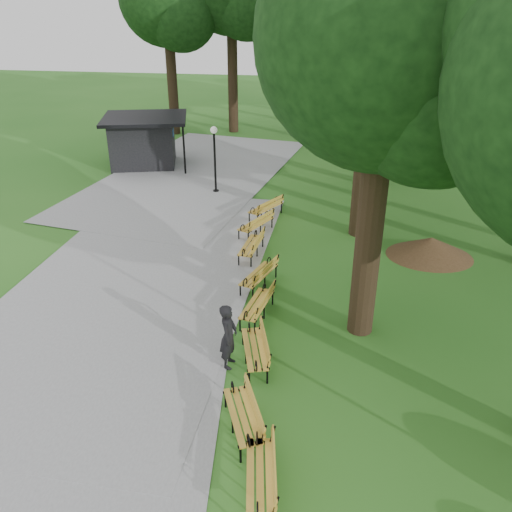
# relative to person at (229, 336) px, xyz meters

# --- Properties ---
(ground) EXTENTS (100.00, 100.00, 0.00)m
(ground) POSITION_rel_person_xyz_m (0.00, 1.02, -0.88)
(ground) COLOR #28661D
(ground) RESTS_ON ground
(path) EXTENTS (12.00, 38.00, 0.06)m
(path) POSITION_rel_person_xyz_m (-4.00, 4.02, -0.85)
(path) COLOR gray
(path) RESTS_ON ground
(person) EXTENTS (0.46, 0.67, 1.76)m
(person) POSITION_rel_person_xyz_m (0.00, 0.00, 0.00)
(person) COLOR black
(person) RESTS_ON ground
(kiosk) EXTENTS (5.06, 4.65, 2.68)m
(kiosk) POSITION_rel_person_xyz_m (-7.84, 16.33, 0.46)
(kiosk) COLOR black
(kiosk) RESTS_ON ground
(lamp_post) EXTENTS (0.32, 0.32, 3.10)m
(lamp_post) POSITION_rel_person_xyz_m (-3.09, 12.67, 1.36)
(lamp_post) COLOR black
(lamp_post) RESTS_ON ground
(dirt_mound) EXTENTS (2.56, 2.56, 0.74)m
(dirt_mound) POSITION_rel_person_xyz_m (5.94, 7.14, -0.51)
(dirt_mound) COLOR #47301C
(dirt_mound) RESTS_ON ground
(bench_0) EXTENTS (0.92, 1.97, 0.88)m
(bench_0) POSITION_rel_person_xyz_m (1.31, -3.71, -0.44)
(bench_0) COLOR gold
(bench_0) RESTS_ON ground
(bench_1) EXTENTS (1.30, 2.00, 0.88)m
(bench_1) POSITION_rel_person_xyz_m (0.72, -2.21, -0.44)
(bench_1) COLOR gold
(bench_1) RESTS_ON ground
(bench_2) EXTENTS (1.10, 2.00, 0.88)m
(bench_2) POSITION_rel_person_xyz_m (0.63, 0.17, -0.44)
(bench_2) COLOR gold
(bench_2) RESTS_ON ground
(bench_3) EXTENTS (0.98, 1.99, 0.88)m
(bench_3) POSITION_rel_person_xyz_m (0.38, 2.28, -0.44)
(bench_3) COLOR gold
(bench_3) RESTS_ON ground
(bench_4) EXTENTS (1.23, 2.00, 0.88)m
(bench_4) POSITION_rel_person_xyz_m (0.18, 4.07, -0.44)
(bench_4) COLOR gold
(bench_4) RESTS_ON ground
(bench_5) EXTENTS (0.85, 1.96, 0.88)m
(bench_5) POSITION_rel_person_xyz_m (-0.39, 6.17, -0.44)
(bench_5) COLOR gold
(bench_5) RESTS_ON ground
(bench_6) EXTENTS (1.41, 1.99, 0.88)m
(bench_6) POSITION_rel_person_xyz_m (-0.52, 8.14, -0.44)
(bench_6) COLOR gold
(bench_6) RESTS_ON ground
(bench_7) EXTENTS (1.50, 1.97, 0.88)m
(bench_7) POSITION_rel_person_xyz_m (-0.36, 9.90, -0.44)
(bench_7) COLOR gold
(bench_7) RESTS_ON ground
(lawn_tree_0) EXTENTS (6.03, 6.03, 10.71)m
(lawn_tree_0) POSITION_rel_person_xyz_m (3.33, 2.09, 6.75)
(lawn_tree_0) COLOR black
(lawn_tree_0) RESTS_ON ground
(lawn_tree_4) EXTENTS (7.52, 7.52, 11.89)m
(lawn_tree_4) POSITION_rel_person_xyz_m (4.28, 14.93, 7.21)
(lawn_tree_4) COLOR black
(lawn_tree_4) RESTS_ON ground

